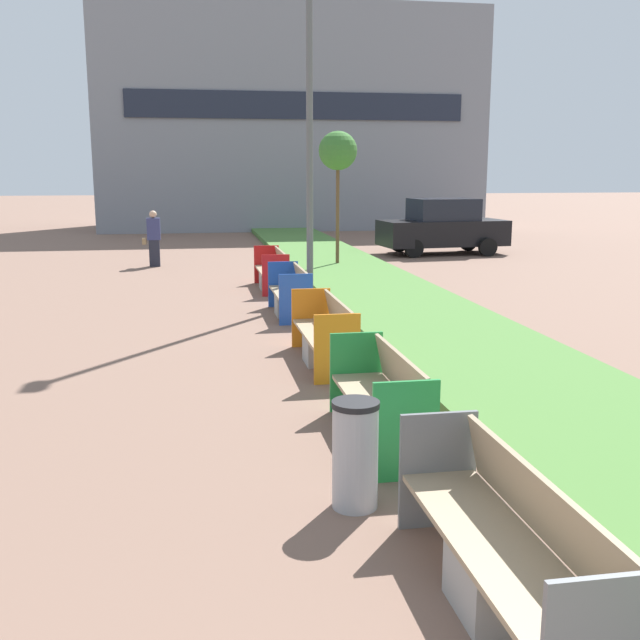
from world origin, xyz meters
The scene contains 12 objects.
planter_grass_strip centered at (3.20, 12.00, 0.09)m, with size 2.80×120.00×0.18m.
building_backdrop centered at (4.00, 37.80, 5.12)m, with size 18.14×6.68×10.24m.
bench_grey_frame centered at (0.94, 4.20, 0.38)m, with size 0.65×2.44×0.94m.
bench_green_frame centered at (0.94, 7.33, 0.37)m, with size 0.65×2.09×0.94m.
bench_orange_frame centered at (0.94, 10.60, 0.37)m, with size 0.65×2.21×0.94m.
bench_blue_frame centered at (0.94, 14.37, 0.36)m, with size 0.65×1.95×0.94m.
bench_red_frame centered at (0.94, 17.69, 0.37)m, with size 0.65×2.12×0.94m.
litter_bin centered at (0.34, 5.85, 0.46)m, with size 0.40×0.40×0.92m.
street_lamp_post centered at (1.55, 15.87, 4.72)m, with size 0.24×0.44×8.66m.
sapling_tree_far centered at (3.16, 21.02, 3.28)m, with size 1.08×1.08×3.86m.
pedestrian_walking centered at (-2.02, 22.57, 0.83)m, with size 0.53×0.24×1.63m.
parked_car_distant centered at (7.42, 24.33, 0.91)m, with size 4.34×2.14×1.86m.
Camera 1 is at (-0.95, 0.13, 2.77)m, focal length 42.00 mm.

